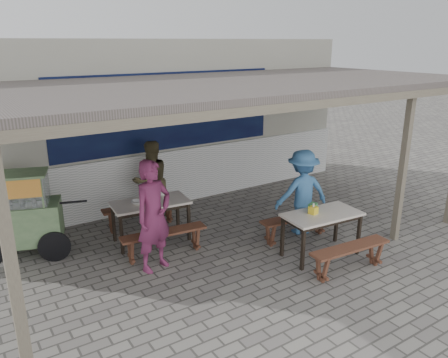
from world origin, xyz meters
name	(u,v)px	position (x,y,z in m)	size (l,w,h in m)	color
ground	(262,252)	(0.00, 0.00, 0.00)	(60.00, 60.00, 0.00)	slate
back_wall	(166,122)	(0.00, 3.58, 1.72)	(9.00, 1.28, 3.50)	#B0AD9E
warung_roof	(234,87)	(0.02, 0.90, 2.71)	(9.00, 4.21, 2.81)	#605653
table_left	(150,206)	(-1.39, 1.45, 0.67)	(1.40, 0.82, 0.75)	beige
bench_left_street	(164,238)	(-1.46, 0.78, 0.34)	(1.46, 0.43, 0.45)	brown
bench_left_wall	(140,211)	(-1.31, 2.13, 0.34)	(1.46, 0.43, 0.45)	brown
table_right	(322,218)	(0.76, -0.60, 0.67)	(1.35, 0.77, 0.75)	beige
bench_right_street	(350,253)	(0.70, -1.28, 0.33)	(1.41, 0.40, 0.45)	brown
bench_right_wall	(296,222)	(0.82, 0.08, 0.33)	(1.41, 0.40, 0.45)	brown
vendor_cart	(19,212)	(-3.43, 2.08, 0.79)	(1.86, 1.09, 1.45)	#729161
patron_street_side	(154,216)	(-1.74, 0.50, 0.89)	(0.65, 0.43, 1.78)	#71264E
patron_wall_side	(151,180)	(-0.92, 2.45, 0.80)	(0.78, 0.61, 1.60)	brown
patron_right_table	(302,192)	(1.12, 0.27, 0.80)	(1.03, 0.59, 1.59)	teal
tissue_box	(313,210)	(0.62, -0.53, 0.81)	(0.12, 0.12, 0.12)	yellow
donation_box	(313,207)	(0.75, -0.39, 0.80)	(0.16, 0.11, 0.11)	#398040
condiment_jar	(162,193)	(-1.05, 1.66, 0.79)	(0.08, 0.08, 0.09)	silver
condiment_bowl	(137,202)	(-1.61, 1.50, 0.77)	(0.20, 0.20, 0.05)	white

